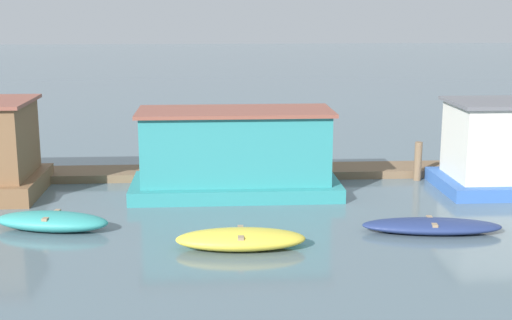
{
  "coord_description": "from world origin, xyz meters",
  "views": [
    {
      "loc": [
        -1.5,
        -24.28,
        6.47
      ],
      "look_at": [
        0.0,
        -1.0,
        1.4
      ],
      "focal_mm": 50.0,
      "sensor_mm": 36.0,
      "label": 1
    }
  ],
  "objects_px": {
    "mooring_post_near_right": "(449,155)",
    "dinghy_navy": "(432,226)",
    "dinghy_yellow": "(241,239)",
    "houseboat_teal": "(235,154)",
    "dinghy_teal": "(52,221)",
    "mooring_post_near_left": "(418,161)"
  },
  "relations": [
    {
      "from": "dinghy_yellow",
      "to": "mooring_post_near_left",
      "type": "relative_size",
      "value": 2.44
    },
    {
      "from": "mooring_post_near_right",
      "to": "mooring_post_near_left",
      "type": "bearing_deg",
      "value": 180.0
    },
    {
      "from": "houseboat_teal",
      "to": "dinghy_navy",
      "type": "relative_size",
      "value": 1.75
    },
    {
      "from": "dinghy_teal",
      "to": "dinghy_navy",
      "type": "relative_size",
      "value": 0.87
    },
    {
      "from": "houseboat_teal",
      "to": "dinghy_teal",
      "type": "height_order",
      "value": "houseboat_teal"
    },
    {
      "from": "houseboat_teal",
      "to": "dinghy_yellow",
      "type": "distance_m",
      "value": 5.97
    },
    {
      "from": "dinghy_yellow",
      "to": "mooring_post_near_left",
      "type": "bearing_deg",
      "value": 46.28
    },
    {
      "from": "mooring_post_near_right",
      "to": "dinghy_navy",
      "type": "bearing_deg",
      "value": -112.14
    },
    {
      "from": "houseboat_teal",
      "to": "dinghy_teal",
      "type": "distance_m",
      "value": 6.86
    },
    {
      "from": "houseboat_teal",
      "to": "mooring_post_near_right",
      "type": "height_order",
      "value": "houseboat_teal"
    },
    {
      "from": "houseboat_teal",
      "to": "mooring_post_near_left",
      "type": "bearing_deg",
      "value": 11.92
    },
    {
      "from": "dinghy_navy",
      "to": "houseboat_teal",
      "type": "bearing_deg",
      "value": 138.88
    },
    {
      "from": "mooring_post_near_right",
      "to": "dinghy_teal",
      "type": "bearing_deg",
      "value": -158.56
    },
    {
      "from": "dinghy_navy",
      "to": "dinghy_teal",
      "type": "bearing_deg",
      "value": 175.14
    },
    {
      "from": "dinghy_navy",
      "to": "dinghy_yellow",
      "type": "bearing_deg",
      "value": -169.59
    },
    {
      "from": "houseboat_teal",
      "to": "dinghy_teal",
      "type": "xyz_separation_m",
      "value": [
        -5.54,
        -3.89,
        -1.13
      ]
    },
    {
      "from": "dinghy_yellow",
      "to": "mooring_post_near_right",
      "type": "height_order",
      "value": "mooring_post_near_right"
    },
    {
      "from": "dinghy_navy",
      "to": "mooring_post_near_right",
      "type": "distance_m",
      "value": 6.84
    },
    {
      "from": "dinghy_teal",
      "to": "mooring_post_near_left",
      "type": "bearing_deg",
      "value": 23.24
    },
    {
      "from": "dinghy_yellow",
      "to": "dinghy_teal",
      "type": "bearing_deg",
      "value": 160.17
    },
    {
      "from": "dinghy_teal",
      "to": "dinghy_yellow",
      "type": "height_order",
      "value": "dinghy_teal"
    },
    {
      "from": "dinghy_navy",
      "to": "mooring_post_near_left",
      "type": "bearing_deg",
      "value": 77.46
    }
  ]
}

